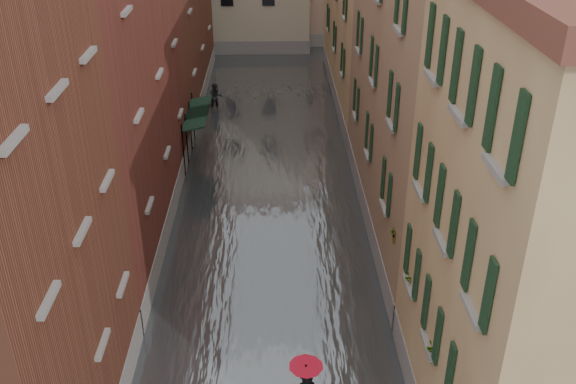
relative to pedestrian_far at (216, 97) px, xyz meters
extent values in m
plane|color=#5F5F62|center=(3.16, -22.32, -0.85)|extent=(120.00, 120.00, 0.00)
cube|color=#505558|center=(3.16, -9.32, -0.75)|extent=(10.00, 60.00, 0.20)
cube|color=maroon|center=(-3.84, -13.32, 5.40)|extent=(6.00, 14.00, 12.50)
cube|color=#9C7750|center=(10.16, -24.32, 4.90)|extent=(6.00, 8.00, 11.50)
cube|color=#96765A|center=(10.16, -13.32, 5.65)|extent=(6.00, 14.00, 13.00)
cube|color=#9C7750|center=(10.16, 1.68, 4.90)|extent=(6.00, 16.00, 11.50)
cube|color=black|center=(-0.29, -7.55, 1.70)|extent=(1.09, 2.97, 0.31)
cylinder|color=black|center=(-0.79, -9.03, 0.55)|extent=(0.06, 0.06, 2.80)
cylinder|color=black|center=(-0.79, -6.07, 0.55)|extent=(0.06, 0.06, 2.80)
cube|color=black|center=(-0.29, -6.23, 1.70)|extent=(1.09, 2.97, 0.31)
cylinder|color=black|center=(-0.79, -7.71, 0.55)|extent=(0.06, 0.06, 2.80)
cylinder|color=black|center=(-0.79, -4.74, 0.55)|extent=(0.06, 0.06, 2.80)
cube|color=brown|center=(7.28, -24.58, 2.30)|extent=(0.22, 0.85, 0.18)
imported|color=#265926|center=(7.28, -24.58, 2.72)|extent=(0.59, 0.51, 0.66)
cube|color=brown|center=(7.28, -21.75, 2.30)|extent=(0.22, 0.85, 0.18)
imported|color=#265926|center=(7.28, -21.75, 2.72)|extent=(0.59, 0.51, 0.66)
cube|color=brown|center=(7.28, -19.31, 2.30)|extent=(0.22, 0.85, 0.18)
imported|color=#265926|center=(7.28, -19.31, 2.72)|extent=(0.59, 0.51, 0.66)
cone|color=red|center=(4.16, -23.79, 1.07)|extent=(0.91, 0.91, 0.28)
imported|color=#232325|center=(0.00, 0.00, 0.00)|extent=(0.96, 0.83, 1.70)
camera|label=1|loc=(3.39, -36.26, 13.05)|focal=40.00mm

